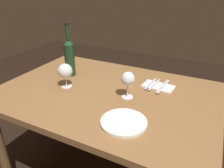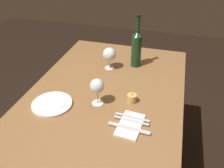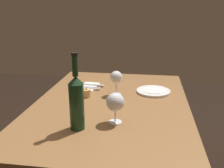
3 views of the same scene
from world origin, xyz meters
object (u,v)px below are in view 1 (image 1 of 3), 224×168
(table_knife, at_px, (163,86))
(fork_outer, at_px, (151,84))
(folded_napkin, at_px, (158,86))
(fork_inner, at_px, (154,85))
(votive_candle, at_px, (129,80))
(wine_glass_left, at_px, (128,79))
(wine_glass_right, at_px, (65,71))
(dinner_plate, at_px, (124,122))
(wine_bottle, at_px, (69,56))

(table_knife, bearing_deg, fork_outer, 180.00)
(folded_napkin, xyz_separation_m, fork_inner, (-0.03, 0.00, 0.01))
(votive_candle, bearing_deg, fork_outer, 13.02)
(wine_glass_left, height_order, wine_glass_right, wine_glass_left)
(folded_napkin, bearing_deg, wine_glass_right, -153.49)
(dinner_plate, distance_m, fork_inner, 0.45)
(wine_bottle, distance_m, dinner_plate, 0.68)
(wine_bottle, bearing_deg, folded_napkin, 8.60)
(wine_glass_left, bearing_deg, wine_glass_right, -173.08)
(wine_glass_left, distance_m, table_knife, 0.28)
(folded_napkin, height_order, fork_outer, fork_outer)
(wine_glass_left, relative_size, votive_candle, 2.34)
(table_knife, bearing_deg, dinner_plate, -98.89)
(fork_outer, bearing_deg, wine_glass_left, -109.00)
(votive_candle, bearing_deg, folded_napkin, 9.63)
(folded_napkin, bearing_deg, fork_outer, 180.00)
(votive_candle, xyz_separation_m, dinner_plate, (0.15, -0.41, -0.02))
(wine_glass_left, height_order, dinner_plate, wine_glass_left)
(folded_napkin, xyz_separation_m, table_knife, (0.03, 0.00, 0.01))
(folded_napkin, bearing_deg, votive_candle, -170.37)
(dinner_plate, distance_m, folded_napkin, 0.45)
(wine_glass_left, bearing_deg, dinner_plate, -70.81)
(wine_glass_left, relative_size, folded_napkin, 0.79)
(dinner_plate, distance_m, table_knife, 0.45)
(wine_glass_right, distance_m, folded_napkin, 0.59)
(wine_bottle, height_order, dinner_plate, wine_bottle)
(wine_glass_right, xyz_separation_m, votive_candle, (0.33, 0.23, -0.08))
(wine_bottle, bearing_deg, votive_candle, 8.13)
(wine_bottle, bearing_deg, fork_inner, 8.96)
(votive_candle, xyz_separation_m, folded_napkin, (0.19, 0.03, -0.02))
(wine_glass_right, distance_m, fork_outer, 0.54)
(fork_outer, bearing_deg, wine_bottle, -170.64)
(wine_glass_left, xyz_separation_m, folded_napkin, (0.12, 0.21, -0.11))
(fork_outer, bearing_deg, votive_candle, -166.98)
(wine_glass_right, bearing_deg, folded_napkin, 26.51)
(wine_glass_right, relative_size, dinner_plate, 0.69)
(folded_napkin, height_order, table_knife, table_knife)
(wine_glass_right, height_order, folded_napkin, wine_glass_right)
(wine_bottle, xyz_separation_m, table_knife, (0.64, 0.09, -0.13))
(wine_glass_right, height_order, fork_inner, wine_glass_right)
(wine_glass_left, xyz_separation_m, table_knife, (0.15, 0.21, -0.10))
(fork_inner, bearing_deg, dinner_plate, -91.91)
(wine_glass_left, relative_size, wine_bottle, 0.43)
(votive_candle, bearing_deg, wine_bottle, -171.87)
(wine_glass_left, distance_m, folded_napkin, 0.27)
(votive_candle, relative_size, fork_outer, 0.37)
(dinner_plate, height_order, folded_napkin, dinner_plate)
(fork_outer, bearing_deg, fork_inner, 0.00)
(dinner_plate, bearing_deg, table_knife, 81.11)
(wine_glass_right, bearing_deg, table_knife, 25.24)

